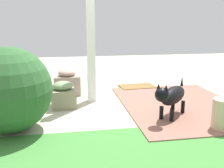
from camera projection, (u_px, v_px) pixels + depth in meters
ground_plane at (111, 104)px, 4.25m from camera, size 12.00×12.00×0.00m
brick_path at (180, 105)px, 4.21m from camera, size 1.80×2.40×0.02m
porch_pillar at (91, 28)px, 4.17m from camera, size 0.13×0.13×2.43m
stone_planter_nearest at (67, 83)px, 4.78m from camera, size 0.47×0.35×0.47m
stone_planter_near at (63, 95)px, 4.08m from camera, size 0.40×0.42×0.41m
round_shrub at (9, 90)px, 3.12m from camera, size 1.04×1.04×1.04m
terracotta_pot_spiky at (33, 84)px, 4.45m from camera, size 0.30×0.30×0.57m
terracotta_pot_broad at (10, 79)px, 4.73m from camera, size 0.40×0.40×0.48m
dog at (172, 96)px, 3.58m from camera, size 0.67×0.67×0.55m
ceramic_urn at (222, 115)px, 3.22m from camera, size 0.25×0.25×0.39m
doormat at (137, 87)px, 5.34m from camera, size 0.73×0.48×0.03m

